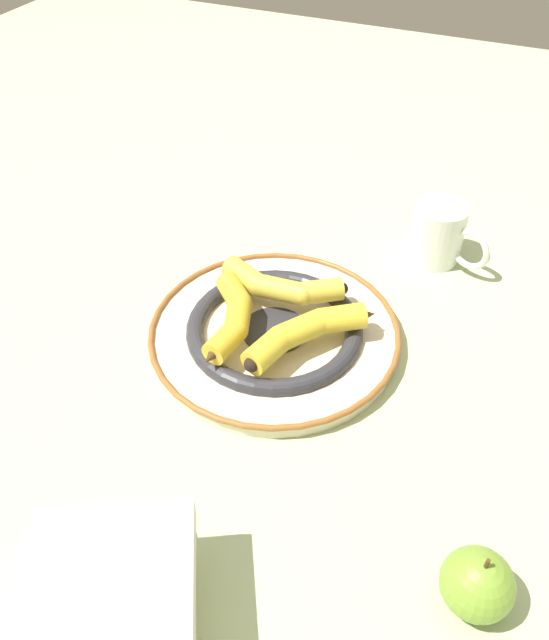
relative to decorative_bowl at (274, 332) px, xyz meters
The scene contains 8 objects.
ground_plane 0.04m from the decorative_bowl, 148.11° to the right, with size 2.80×2.80×0.00m, color #B2C693.
decorative_bowl is the anchor object (origin of this frame).
banana_a 0.07m from the decorative_bowl, 124.55° to the left, with size 0.17×0.09×0.03m.
banana_b 0.07m from the decorative_bowl, 18.46° to the left, with size 0.07×0.20×0.03m.
banana_c 0.07m from the decorative_bowl, 108.55° to the right, with size 0.18×0.14×0.04m.
book_stack 0.44m from the decorative_bowl, behind, with size 0.24×0.22×0.09m.
coffee_mug 0.33m from the decorative_bowl, 30.28° to the right, with size 0.09×0.13×0.10m.
apple 0.42m from the decorative_bowl, 128.70° to the right, with size 0.07×0.07×0.08m.
Camera 1 is at (-0.55, -0.23, 0.63)m, focal length 35.00 mm.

